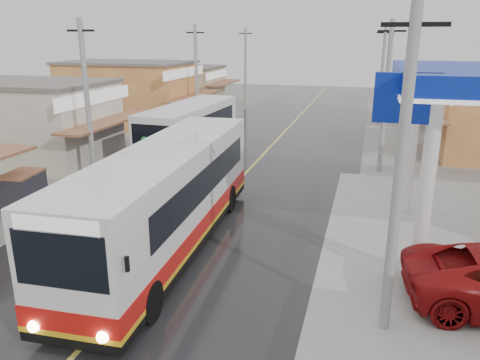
{
  "coord_description": "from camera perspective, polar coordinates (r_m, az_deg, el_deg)",
  "views": [
    {
      "loc": [
        6.2,
        -10.96,
        7.17
      ],
      "look_at": [
        1.56,
        5.85,
        1.78
      ],
      "focal_mm": 35.0,
      "sensor_mm": 36.0,
      "label": 1
    }
  ],
  "objects": [
    {
      "name": "second_bus",
      "position": [
        28.65,
        -6.08,
        6.15
      ],
      "size": [
        3.05,
        9.82,
        3.22
      ],
      "rotation": [
        0.0,
        0.0,
        -0.04
      ],
      "color": "silver",
      "rests_on": "road"
    },
    {
      "name": "cyclist",
      "position": [
        24.87,
        -11.22,
        1.87
      ],
      "size": [
        1.06,
        2.19,
        2.27
      ],
      "rotation": [
        0.0,
        0.0,
        -0.16
      ],
      "color": "black",
      "rests_on": "ground"
    },
    {
      "name": "utility_poles_right",
      "position": [
        26.94,
        16.57,
        1.02
      ],
      "size": [
        1.6,
        36.0,
        8.0
      ],
      "primitive_type": null,
      "color": "gray",
      "rests_on": "ground"
    },
    {
      "name": "coach_bus",
      "position": [
        16.24,
        -8.73,
        -2.03
      ],
      "size": [
        3.25,
        12.6,
        3.9
      ],
      "rotation": [
        0.0,
        0.0,
        0.04
      ],
      "color": "silver",
      "rests_on": "road"
    },
    {
      "name": "ground",
      "position": [
        14.49,
        -12.51,
        -12.93
      ],
      "size": [
        120.0,
        120.0,
        0.0
      ],
      "primitive_type": "plane",
      "color": "slate",
      "rests_on": "ground"
    },
    {
      "name": "shopfronts_left",
      "position": [
        35.48,
        -17.77,
        4.7
      ],
      "size": [
        11.0,
        44.0,
        5.2
      ],
      "primitive_type": null,
      "color": "tan",
      "rests_on": "ground"
    },
    {
      "name": "utility_poles_left",
      "position": [
        30.86,
        -10.37,
        3.47
      ],
      "size": [
        1.6,
        50.0,
        8.0
      ],
      "primitive_type": null,
      "color": "gray",
      "rests_on": "ground"
    },
    {
      "name": "tricycle_near",
      "position": [
        22.21,
        -24.98,
        -0.87
      ],
      "size": [
        1.58,
        2.06,
        1.58
      ],
      "rotation": [
        0.0,
        0.0,
        0.12
      ],
      "color": "#26262D",
      "rests_on": "ground"
    },
    {
      "name": "centre_line",
      "position": [
        27.63,
        1.94,
        2.18
      ],
      "size": [
        0.15,
        90.0,
        0.01
      ],
      "primitive_type": "cube",
      "color": "#D8CC4C",
      "rests_on": "road"
    },
    {
      "name": "road",
      "position": [
        27.63,
        1.94,
        2.16
      ],
      "size": [
        12.0,
        90.0,
        0.02
      ],
      "primitive_type": "cube",
      "color": "black",
      "rests_on": "ground"
    },
    {
      "name": "tyre_stack",
      "position": [
        23.46,
        -21.08,
        -1.21
      ],
      "size": [
        0.9,
        0.9,
        0.46
      ],
      "color": "black",
      "rests_on": "ground"
    }
  ]
}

